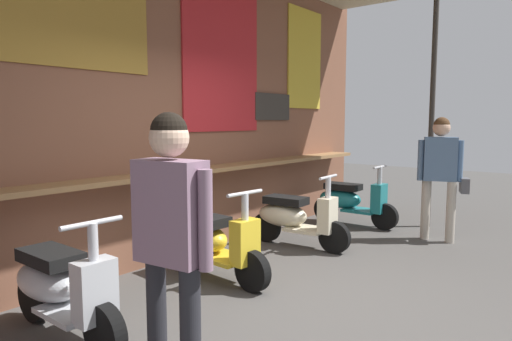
# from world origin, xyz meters

# --- Properties ---
(ground_plane) EXTENTS (25.28, 25.28, 0.00)m
(ground_plane) POSITION_xyz_m (0.00, 0.00, 0.00)
(ground_plane) COLOR #474442
(market_stall_facade) EXTENTS (9.03, 2.18, 3.78)m
(market_stall_facade) POSITION_xyz_m (-0.00, 1.90, 2.07)
(market_stall_facade) COLOR brown
(market_stall_facade) RESTS_ON ground_plane
(scooter_silver) EXTENTS (0.46, 1.40, 0.97)m
(scooter_silver) POSITION_xyz_m (-1.64, 1.08, 0.39)
(scooter_silver) COLOR #B2B5BA
(scooter_silver) RESTS_ON ground_plane
(scooter_yellow) EXTENTS (0.50, 1.40, 0.97)m
(scooter_yellow) POSITION_xyz_m (0.02, 1.08, 0.39)
(scooter_yellow) COLOR gold
(scooter_yellow) RESTS_ON ground_plane
(scooter_cream) EXTENTS (0.50, 1.40, 0.97)m
(scooter_cream) POSITION_xyz_m (1.56, 1.08, 0.39)
(scooter_cream) COLOR beige
(scooter_cream) RESTS_ON ground_plane
(scooter_teal) EXTENTS (0.46, 1.40, 0.97)m
(scooter_teal) POSITION_xyz_m (3.15, 1.08, 0.39)
(scooter_teal) COLOR #197075
(scooter_teal) RESTS_ON ground_plane
(shopper_with_handbag) EXTENTS (0.44, 0.65, 1.69)m
(shopper_with_handbag) POSITION_xyz_m (3.02, -0.33, 1.03)
(shopper_with_handbag) COLOR #ADA393
(shopper_with_handbag) RESTS_ON ground_plane
(shopper_browsing) EXTENTS (0.25, 0.57, 1.69)m
(shopper_browsing) POSITION_xyz_m (-1.63, -0.20, 1.05)
(shopper_browsing) COLOR #232328
(shopper_browsing) RESTS_ON ground_plane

